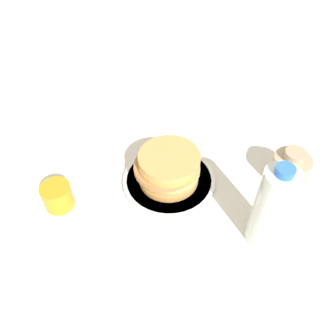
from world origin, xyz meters
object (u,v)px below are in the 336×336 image
(plate, at_px, (168,179))
(juice_glass, at_px, (58,196))
(cream_jug, at_px, (290,169))
(water_bottle_near, at_px, (271,208))
(pancake_stack, at_px, (169,168))

(plate, xyz_separation_m, juice_glass, (0.20, -0.22, 0.03))
(plate, distance_m, cream_jug, 0.33)
(plate, bearing_deg, water_bottle_near, 78.27)
(juice_glass, bearing_deg, cream_jug, 123.89)
(plate, bearing_deg, juice_glass, -48.04)
(plate, height_order, juice_glass, juice_glass)
(juice_glass, distance_m, water_bottle_near, 0.53)
(plate, xyz_separation_m, water_bottle_near, (0.06, 0.28, 0.11))
(cream_jug, xyz_separation_m, water_bottle_near, (0.21, -0.02, 0.07))
(pancake_stack, relative_size, juice_glass, 2.32)
(juice_glass, distance_m, cream_jug, 0.62)
(pancake_stack, bearing_deg, water_bottle_near, 78.29)
(plate, bearing_deg, pancake_stack, 74.16)
(pancake_stack, height_order, water_bottle_near, water_bottle_near)
(pancake_stack, distance_m, juice_glass, 0.30)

